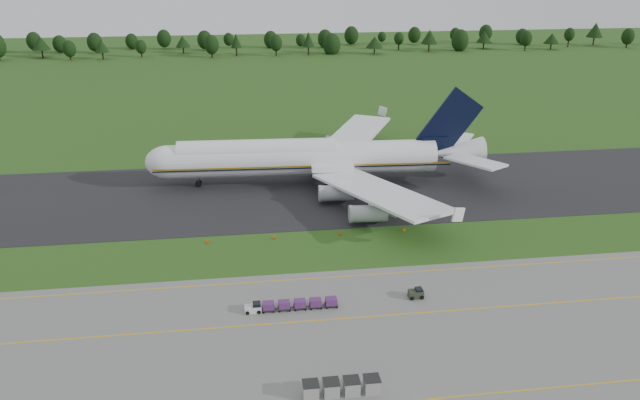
{
  "coord_description": "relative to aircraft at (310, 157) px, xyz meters",
  "views": [
    {
      "loc": [
        -11.03,
        -95.86,
        48.16
      ],
      "look_at": [
        2.11,
        2.0,
        8.47
      ],
      "focal_mm": 35.0,
      "sensor_mm": 36.0,
      "label": 1
    }
  ],
  "objects": [
    {
      "name": "ground",
      "position": [
        -3.98,
        -33.11,
        -6.01
      ],
      "size": [
        600.0,
        600.0,
        0.0
      ],
      "primitive_type": "plane",
      "color": "#264D17",
      "rests_on": "ground"
    },
    {
      "name": "aircraft",
      "position": [
        0.0,
        0.0,
        0.0
      ],
      "size": [
        74.87,
        73.05,
        21.06
      ],
      "color": "white",
      "rests_on": "ground"
    },
    {
      "name": "apron",
      "position": [
        -3.98,
        -67.11,
        -5.98
      ],
      "size": [
        300.0,
        52.0,
        0.06
      ],
      "primitive_type": "cube",
      "color": "slate",
      "rests_on": "ground"
    },
    {
      "name": "apron_markings",
      "position": [
        -3.98,
        -60.09,
        -5.95
      ],
      "size": [
        300.0,
        30.2,
        0.01
      ],
      "color": "#E5AA0D",
      "rests_on": "apron"
    },
    {
      "name": "baggage_train",
      "position": [
        -8.96,
        -51.67,
        -5.22
      ],
      "size": [
        13.39,
        1.42,
        1.37
      ],
      "color": "silver",
      "rests_on": "apron"
    },
    {
      "name": "taxiway",
      "position": [
        -3.98,
        -5.11,
        -5.97
      ],
      "size": [
        300.0,
        40.0,
        0.08
      ],
      "primitive_type": "cube",
      "color": "black",
      "rests_on": "ground"
    },
    {
      "name": "utility_cart",
      "position": [
        9.85,
        -50.9,
        -5.37
      ],
      "size": [
        2.22,
        1.53,
        1.2
      ],
      "color": "#2B3323",
      "rests_on": "apron"
    },
    {
      "name": "edge_markers",
      "position": [
        -3.66,
        -27.71,
        -5.74
      ],
      "size": [
        36.31,
        0.3,
        0.6
      ],
      "color": "#DC4F06",
      "rests_on": "ground"
    },
    {
      "name": "uld_row",
      "position": [
        -4.69,
        -70.83,
        -5.01
      ],
      "size": [
        9.1,
        1.9,
        1.88
      ],
      "color": "gray",
      "rests_on": "apron"
    },
    {
      "name": "tree_line",
      "position": [
        1.65,
        184.52,
        0.07
      ],
      "size": [
        527.85,
        23.59,
        11.86
      ],
      "color": "black",
      "rests_on": "ground"
    }
  ]
}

